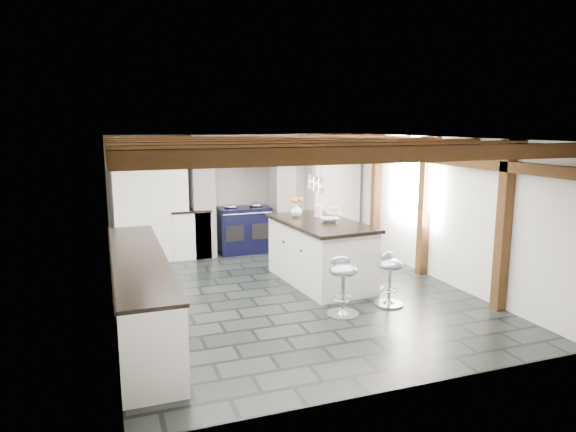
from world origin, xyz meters
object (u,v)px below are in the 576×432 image
object	(u,v)px
bar_stool_near	(389,273)
bar_stool_far	(343,279)
kitchen_island	(320,251)
range_cooker	(244,229)

from	to	relation	value
bar_stool_near	bar_stool_far	bearing A→B (deg)	169.53
kitchen_island	bar_stool_far	bearing A→B (deg)	-105.84
range_cooker	bar_stool_far	size ratio (longest dim) A/B	1.27
range_cooker	kitchen_island	bearing A→B (deg)	-75.06
range_cooker	bar_stool_far	distance (m)	3.76
kitchen_island	bar_stool_far	distance (m)	1.45
kitchen_island	bar_stool_near	bearing A→B (deg)	-73.80
bar_stool_near	bar_stool_far	size ratio (longest dim) A/B	0.95
range_cooker	kitchen_island	xyz separation A→B (m)	(0.62, -2.32, 0.04)
range_cooker	bar_stool_near	distance (m)	3.78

